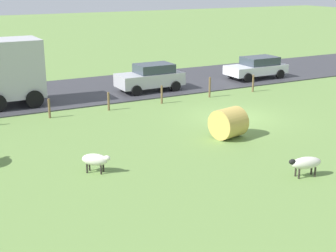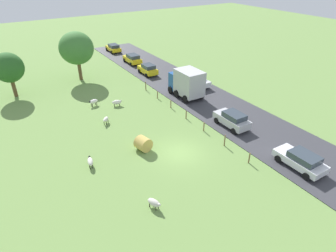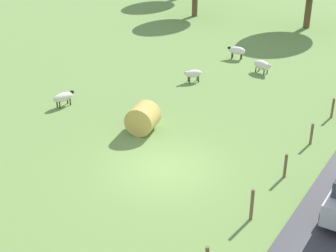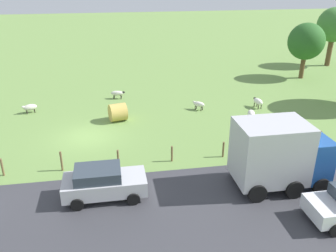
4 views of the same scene
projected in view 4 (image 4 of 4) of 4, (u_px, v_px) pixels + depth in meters
ground_plane at (88, 137)px, 24.84m from camera, size 160.00×160.00×0.00m
road_strip at (80, 225)px, 16.23m from camera, size 8.00×80.00×0.06m
sheep_0 at (118, 93)px, 31.99m from camera, size 0.69×1.32×0.75m
sheep_1 at (30, 107)px, 28.80m from camera, size 0.85×1.23×0.75m
sheep_2 at (199, 104)px, 29.44m from camera, size 0.99×1.04×0.73m
sheep_3 at (251, 114)px, 27.47m from camera, size 1.31×0.88×0.77m
sheep_4 at (258, 102)px, 29.86m from camera, size 1.23×0.72×0.82m
hay_bale_0 at (118, 112)px, 27.29m from camera, size 1.61×1.53×1.36m
tree_1 at (306, 42)px, 36.84m from camera, size 3.77×3.77×5.82m
tree_2 at (334, 25)px, 41.48m from camera, size 3.90×3.90×6.87m
fence_post_0 at (2, 167)px, 19.97m from camera, size 0.12×0.12×1.07m
fence_post_1 at (61, 161)px, 20.45m from camera, size 0.12×0.12×1.22m
fence_post_2 at (118, 158)px, 20.99m from camera, size 0.12×0.12×1.04m
fence_post_3 at (172, 154)px, 21.50m from camera, size 0.12×0.12×1.01m
fence_post_4 at (223, 149)px, 22.00m from camera, size 0.12×0.12×1.02m
fence_post_5 at (272, 145)px, 22.50m from camera, size 0.12×0.12×1.03m
fence_post_6 at (320, 140)px, 22.95m from camera, size 0.12×0.12×1.28m
truck_0 at (278, 153)px, 18.45m from camera, size 2.89×4.81×3.66m
car_5 at (103, 182)px, 17.86m from camera, size 2.08×4.17×1.68m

